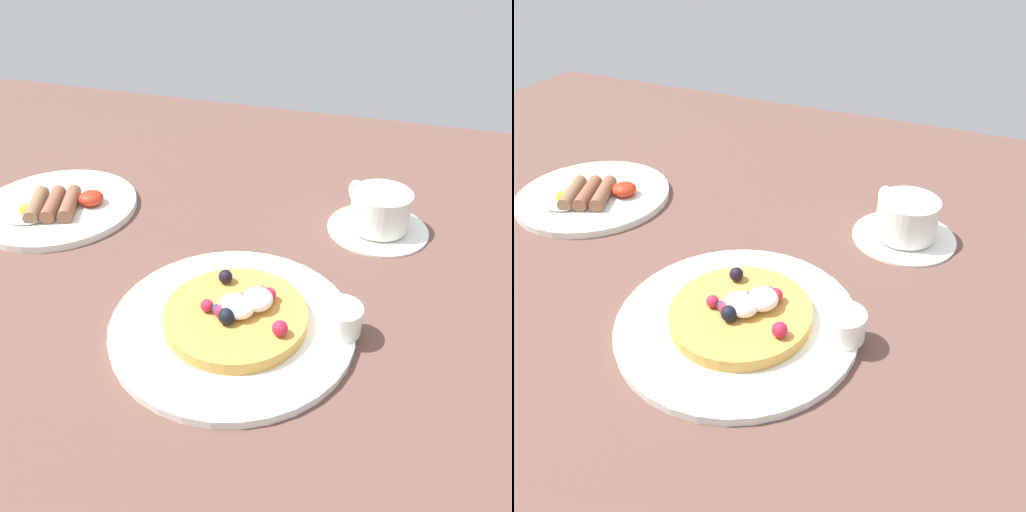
{
  "view_description": "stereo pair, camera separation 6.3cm",
  "coord_description": "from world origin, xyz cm",
  "views": [
    {
      "loc": [
        23.06,
        -46.46,
        41.6
      ],
      "look_at": [
        6.78,
        4.54,
        4.0
      ],
      "focal_mm": 36.79,
      "sensor_mm": 36.0,
      "label": 1
    },
    {
      "loc": [
        28.98,
        -44.18,
        41.6
      ],
      "look_at": [
        6.78,
        4.54,
        4.0
      ],
      "focal_mm": 36.79,
      "sensor_mm": 36.0,
      "label": 2
    }
  ],
  "objects": [
    {
      "name": "pancake_with_berries",
      "position": [
        7.48,
        -4.54,
        2.28
      ],
      "size": [
        16.34,
        16.34,
        3.81
      ],
      "color": "gold",
      "rests_on": "pancake_plate"
    },
    {
      "name": "fried_breakfast",
      "position": [
        -27.64,
        10.81,
        2.03
      ],
      "size": [
        13.42,
        11.19,
        2.33
      ],
      "color": "brown",
      "rests_on": "breakfast_plate"
    },
    {
      "name": "ground_plane",
      "position": [
        0.0,
        0.0,
        -1.5
      ],
      "size": [
        167.36,
        136.18,
        3.0
      ],
      "primitive_type": "cube",
      "color": "brown"
    },
    {
      "name": "coffee_saucer",
      "position": [
        20.19,
        21.9,
        0.35
      ],
      "size": [
        14.78,
        14.78,
        0.7
      ],
      "primitive_type": "cylinder",
      "color": "white",
      "rests_on": "ground_plane"
    },
    {
      "name": "pancake_plate",
      "position": [
        6.87,
        -4.6,
        0.54
      ],
      "size": [
        28.1,
        28.1,
        1.07
      ],
      "primitive_type": "cylinder",
      "color": "white",
      "rests_on": "ground_plane"
    },
    {
      "name": "breakfast_plate",
      "position": [
        -28.51,
        12.6,
        0.55
      ],
      "size": [
        24.37,
        24.37,
        1.1
      ],
      "primitive_type": "cylinder",
      "color": "white",
      "rests_on": "ground_plane"
    },
    {
      "name": "coffee_cup",
      "position": [
        20.09,
        22.0,
        3.59
      ],
      "size": [
        9.89,
        9.58,
        5.56
      ],
      "color": "white",
      "rests_on": "coffee_saucer"
    },
    {
      "name": "syrup_ramekin",
      "position": [
        18.81,
        -2.39,
        2.8
      ],
      "size": [
        4.7,
        4.7,
        3.35
      ],
      "color": "white",
      "rests_on": "pancake_plate"
    }
  ]
}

